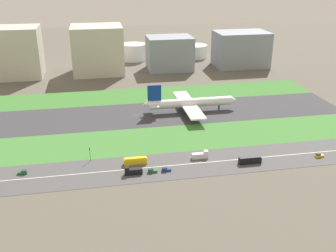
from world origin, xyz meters
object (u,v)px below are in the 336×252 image
object	(u,v)px
bus_1	(135,161)
cargo_warehouse	(241,49)
car_2	(319,155)
office_tower	(170,53)
car_1	(166,170)
hangar_building	(98,50)
fuel_tank_west	(134,52)
truck_0	(200,155)
fuel_tank_centre	(170,51)
car_0	(152,171)
truck_1	(133,171)
traffic_light	(90,153)
bus_0	(250,160)
terminal_building	(16,52)
fuel_tank_east	(195,51)
car_3	(23,172)
airliner	(189,103)

from	to	relation	value
bus_1	cargo_warehouse	world-z (taller)	cargo_warehouse
car_2	office_tower	bearing A→B (deg)	-77.71
car_1	hangar_building	bearing A→B (deg)	-82.07
fuel_tank_west	truck_0	bearing A→B (deg)	-87.66
fuel_tank_west	fuel_tank_centre	xyz separation A→B (m)	(37.18, 0.00, 0.09)
car_2	car_0	distance (m)	87.49
truck_1	cargo_warehouse	distance (m)	229.33
truck_0	hangar_building	xyz separation A→B (m)	(-46.56, 182.00, 19.46)
hangar_building	traffic_light	bearing A→B (deg)	-92.97
truck_1	office_tower	distance (m)	200.14
bus_0	bus_1	bearing A→B (deg)	-10.05
car_1	office_tower	size ratio (longest dim) A/B	0.11
car_1	terminal_building	distance (m)	215.80
truck_1	terminal_building	distance (m)	209.11
bus_1	fuel_tank_east	distance (m)	243.73
car_0	hangar_building	distance (m)	194.09
office_tower	fuel_tank_centre	bearing A→B (deg)	78.88
car_3	car_1	bearing A→B (deg)	-8.43
bus_0	fuel_tank_west	size ratio (longest dim) A/B	0.46
bus_1	terminal_building	world-z (taller)	terminal_building
airliner	fuel_tank_centre	distance (m)	159.99
bus_0	hangar_building	world-z (taller)	hangar_building
car_1	car_0	distance (m)	6.74
truck_1	hangar_building	xyz separation A→B (m)	(-10.82, 192.00, 19.46)
fuel_tank_centre	bus_1	bearing A→B (deg)	-105.14
truck_1	hangar_building	distance (m)	193.29
office_tower	fuel_tank_east	size ratio (longest dim) A/B	1.59
truck_1	traffic_light	xyz separation A→B (m)	(-19.86, 17.99, 2.62)
traffic_light	terminal_building	distance (m)	185.05
truck_0	terminal_building	xyz separation A→B (m)	(-116.16, 182.00, 19.89)
hangar_building	bus_1	bearing A→B (deg)	-85.89
office_tower	cargo_warehouse	distance (m)	69.73
terminal_building	car_0	bearing A→B (deg)	-64.99
car_1	fuel_tank_centre	xyz separation A→B (m)	(47.76, 237.00, 7.50)
truck_0	terminal_building	distance (m)	216.82
truck_1	car_2	bearing A→B (deg)	-180.00
terminal_building	bus_1	bearing A→B (deg)	-65.57
car_0	hangar_building	xyz separation A→B (m)	(-19.99, 192.00, 20.20)
car_0	office_tower	distance (m)	197.88
truck_0	truck_1	xyz separation A→B (m)	(-35.74, -10.00, 0.00)
airliner	car_3	distance (m)	119.04
bus_0	traffic_light	distance (m)	80.61
car_0	hangar_building	bearing A→B (deg)	-84.06
bus_0	car_3	bearing A→B (deg)	-5.18
bus_0	bus_1	distance (m)	57.30
traffic_light	hangar_building	size ratio (longest dim) A/B	0.16
car_0	fuel_tank_centre	world-z (taller)	fuel_tank_centre
truck_0	bus_1	bearing A→B (deg)	180.00
car_2	fuel_tank_west	world-z (taller)	fuel_tank_west
hangar_building	fuel_tank_east	distance (m)	112.14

